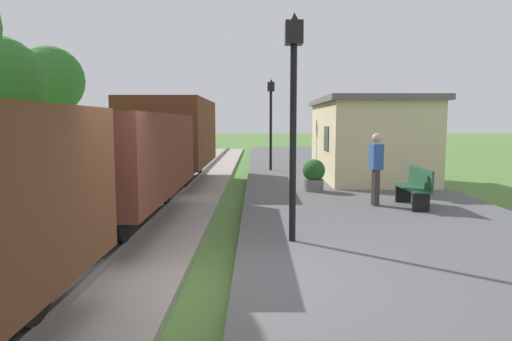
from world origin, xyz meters
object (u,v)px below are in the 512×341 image
bench_near_hut (417,187)px  tree_field_left (52,81)px  potted_planter (316,175)px  lamp_post_near (295,86)px  tree_trackside_far (0,83)px  station_hut (370,138)px  freight_train (122,156)px  lamp_post_far (273,107)px  bench_down_platform (337,154)px  person_waiting (378,166)px

bench_near_hut → tree_field_left: size_ratio=0.26×
potted_planter → lamp_post_near: 5.95m
tree_trackside_far → station_hut: bearing=4.8°
freight_train → potted_planter: (4.55, 3.24, -0.78)m
station_hut → lamp_post_far: lamp_post_far is taller
freight_train → potted_planter: 5.64m
bench_near_hut → lamp_post_near: (-3.11, -3.06, 2.08)m
freight_train → bench_near_hut: bearing=7.1°
station_hut → tree_field_left: bearing=156.4°
bench_down_platform → lamp_post_far: bearing=-138.5°
station_hut → person_waiting: bearing=-101.6°
lamp_post_near → tree_field_left: bearing=125.8°
bench_down_platform → tree_field_left: (-13.51, 0.56, 3.44)m
station_hut → lamp_post_far: (-3.30, 2.69, 1.15)m
freight_train → tree_trackside_far: tree_trackside_far is taller
tree_trackside_far → potted_planter: bearing=-11.1°
station_hut → lamp_post_near: bearing=-111.3°
bench_down_platform → potted_planter: (-2.05, -8.42, 0.00)m
freight_train → lamp_post_near: (3.50, -2.23, 1.30)m
tree_trackside_far → person_waiting: bearing=-20.6°
potted_planter → tree_field_left: 14.95m
potted_planter → bench_near_hut: bearing=-49.6°
lamp_post_near → bench_down_platform: bearing=77.4°
lamp_post_far → tree_field_left: bearing=162.4°
freight_train → tree_trackside_far: (-5.43, 5.20, 1.98)m
bench_down_platform → tree_trackside_far: tree_trackside_far is taller
person_waiting → lamp_post_near: (-2.23, -3.23, 1.62)m
freight_train → bench_near_hut: 6.71m
freight_train → station_hut: bearing=42.4°
tree_trackside_far → bench_down_platform: bearing=28.2°
lamp_post_near → lamp_post_far: size_ratio=1.00×
lamp_post_near → lamp_post_far: same height
person_waiting → lamp_post_far: bearing=-76.6°
bench_down_platform → lamp_post_near: (-3.11, -13.89, 2.08)m
person_waiting → potted_planter: 2.57m
lamp_post_far → tree_field_left: tree_field_left is taller
bench_down_platform → lamp_post_far: size_ratio=0.41×
person_waiting → tree_field_left: tree_field_left is taller
lamp_post_far → freight_train: bearing=-111.5°
tree_field_left → bench_near_hut: bearing=-40.1°
bench_near_hut → tree_trackside_far: bearing=160.1°
station_hut → bench_down_platform: (-0.19, 5.44, -0.93)m
station_hut → tree_trackside_far: 12.41m
bench_near_hut → lamp_post_far: bearing=111.0°
freight_train → potted_planter: size_ratio=21.18×
lamp_post_near → tree_trackside_far: tree_trackside_far is taller
freight_train → person_waiting: bearing=9.9°
bench_near_hut → tree_field_left: tree_field_left is taller
lamp_post_far → tree_trackside_far: 9.70m
freight_train → tree_field_left: tree_field_left is taller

